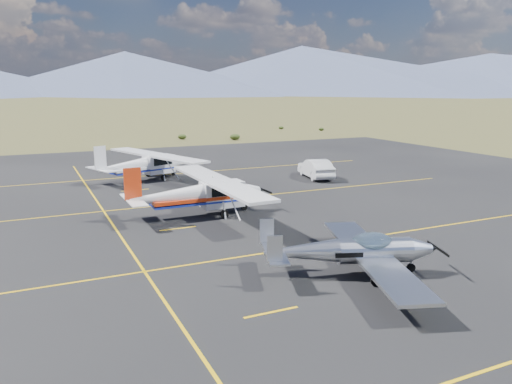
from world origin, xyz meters
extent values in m
plane|color=#383D1C|center=(0.00, 0.00, 0.00)|extent=(1600.00, 1600.00, 0.00)
cube|color=black|center=(0.00, 7.00, 0.00)|extent=(72.00, 72.00, 0.02)
cube|color=silver|center=(2.18, -2.05, 0.79)|extent=(4.52, 9.45, 0.13)
ellipsoid|color=#99BFD8|center=(2.18, -2.05, 1.29)|extent=(1.95, 1.50, 0.86)
cube|color=silver|center=(-1.50, -0.79, 1.08)|extent=(1.72, 3.22, 0.06)
cube|color=silver|center=(-2.03, -1.83, 1.56)|extent=(0.57, 0.25, 1.05)
cube|color=silver|center=(-1.28, 0.36, 1.56)|extent=(0.57, 0.25, 1.05)
cylinder|color=black|center=(3.77, -2.60, 0.19)|extent=(0.37, 0.21, 0.36)
cylinder|color=black|center=(1.57, -3.18, 0.22)|extent=(0.44, 0.25, 0.42)
cylinder|color=black|center=(2.39, -0.79, 0.22)|extent=(0.44, 0.25, 0.42)
cube|color=silver|center=(0.32, 9.59, 1.17)|extent=(2.44, 1.30, 1.49)
cube|color=silver|center=(0.10, 9.58, 1.94)|extent=(1.88, 12.14, 0.15)
cube|color=black|center=(0.32, 9.59, 1.48)|extent=(1.78, 1.34, 0.61)
cube|color=red|center=(-1.11, 9.57, 1.06)|extent=(5.53, 1.36, 0.20)
cube|color=red|center=(-4.86, 9.51, 2.21)|extent=(0.94, 0.09, 1.76)
cube|color=silver|center=(-4.86, 9.51, 1.33)|extent=(0.88, 3.54, 0.07)
cylinder|color=black|center=(1.75, 9.61, 0.21)|extent=(0.40, 0.12, 0.40)
cylinder|color=black|center=(0.01, 8.43, 0.25)|extent=(0.49, 0.15, 0.48)
cylinder|color=black|center=(-0.03, 10.74, 0.25)|extent=(0.49, 0.15, 0.48)
cube|color=white|center=(-0.16, 22.63, 1.15)|extent=(2.66, 1.96, 1.46)
cube|color=white|center=(-0.37, 22.56, 1.90)|extent=(5.52, 11.78, 0.15)
cube|color=black|center=(-0.16, 22.63, 1.45)|extent=(2.06, 1.79, 0.59)
cube|color=white|center=(-1.49, 22.17, 1.04)|extent=(5.52, 2.98, 0.19)
cube|color=white|center=(-4.96, 20.95, 2.17)|extent=(0.89, 0.38, 1.73)
cube|color=white|center=(-4.96, 20.95, 1.31)|extent=(1.91, 3.53, 0.06)
cylinder|color=black|center=(1.16, 23.10, 0.20)|extent=(0.40, 0.23, 0.39)
cylinder|color=black|center=(-0.09, 21.45, 0.25)|extent=(0.50, 0.29, 0.48)
cylinder|color=black|center=(-0.85, 23.60, 0.25)|extent=(0.50, 0.29, 0.48)
imported|color=silver|center=(11.50, 17.26, 0.79)|extent=(2.56, 4.94, 1.55)
camera|label=1|loc=(-9.95, -17.24, 7.38)|focal=35.00mm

